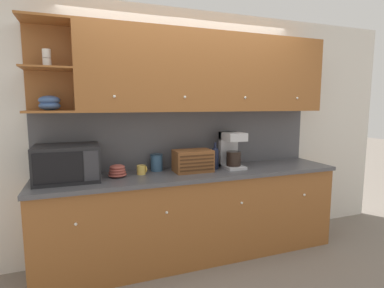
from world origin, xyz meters
The scene contains 12 objects.
ground_plane centered at (0.00, 0.00, 0.00)m, with size 24.00×24.00×0.00m, color slate.
wall_back centered at (0.00, 0.03, 1.30)m, with size 5.48×0.06×2.60m.
counter_unit centered at (0.00, -0.29, 0.46)m, with size 3.10×0.61×0.91m.
backsplash_panel centered at (0.00, -0.01, 1.22)m, with size 3.08×0.01×0.61m.
upper_cabinets centered at (0.17, -0.16, 1.93)m, with size 3.08×0.35×0.80m.
microwave centered at (-1.21, -0.24, 1.08)m, with size 0.55×0.42×0.33m.
bowl_stack_on_counter centered at (-0.77, -0.25, 0.97)m, with size 0.17×0.17×0.12m.
mug centered at (-0.54, -0.22, 0.96)m, with size 0.10×0.09×0.09m.
storage_canister centered at (-0.36, -0.11, 1.00)m, with size 0.13×0.13×0.17m.
bread_box centered at (-0.02, -0.28, 1.03)m, with size 0.39×0.25×0.22m.
wine_bottle centered at (0.25, -0.24, 1.04)m, with size 0.08×0.08×0.29m.
coffee_maker centered at (0.45, -0.24, 1.12)m, with size 0.21×0.28×0.39m.
Camera 1 is at (-1.07, -3.11, 1.60)m, focal length 28.00 mm.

